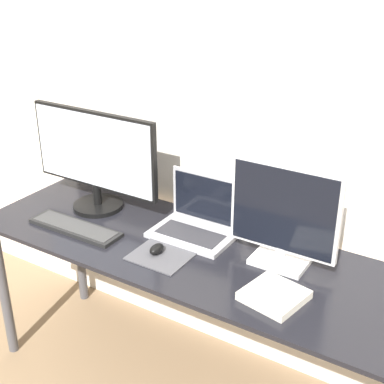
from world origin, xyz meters
name	(u,v)px	position (x,y,z in m)	size (l,w,h in m)	color
wall_back	(240,92)	(0.00, 0.67, 1.25)	(7.00, 0.05, 2.50)	silver
desk	(191,268)	(0.00, 0.30, 0.62)	(1.83, 0.61, 0.71)	black
monitor_left	(95,158)	(-0.55, 0.39, 0.95)	(0.65, 0.22, 0.45)	black
monitor_right	(283,216)	(0.33, 0.39, 0.90)	(0.41, 0.14, 0.39)	silver
laptop	(198,219)	(-0.05, 0.43, 0.77)	(0.33, 0.23, 0.23)	#ADADB2
keyboard	(75,227)	(-0.49, 0.18, 0.72)	(0.42, 0.12, 0.02)	black
mousepad	(160,256)	(-0.07, 0.19, 0.71)	(0.22, 0.18, 0.00)	#47474C
mouse	(157,249)	(-0.09, 0.20, 0.73)	(0.04, 0.07, 0.04)	black
book	(274,295)	(0.41, 0.17, 0.72)	(0.22, 0.22, 0.03)	silver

